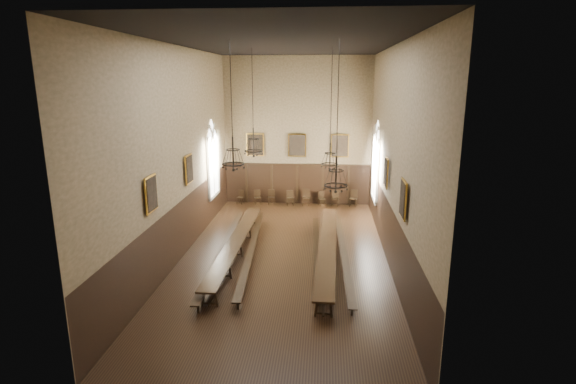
# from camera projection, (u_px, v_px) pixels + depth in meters

# --- Properties ---
(floor) EXTENTS (9.00, 18.00, 0.02)m
(floor) POSITION_uv_depth(u_px,v_px,m) (284.00, 258.00, 19.77)
(floor) COLOR black
(floor) RESTS_ON ground
(ceiling) EXTENTS (9.00, 18.00, 0.02)m
(ceiling) POSITION_uv_depth(u_px,v_px,m) (283.00, 43.00, 17.57)
(ceiling) COLOR black
(ceiling) RESTS_ON ground
(wall_back) EXTENTS (9.00, 0.02, 9.00)m
(wall_back) POSITION_uv_depth(u_px,v_px,m) (297.00, 132.00, 27.38)
(wall_back) COLOR #8F7958
(wall_back) RESTS_ON ground
(wall_front) EXTENTS (9.00, 0.02, 9.00)m
(wall_front) POSITION_uv_depth(u_px,v_px,m) (246.00, 224.00, 9.96)
(wall_front) COLOR #8F7958
(wall_front) RESTS_ON ground
(wall_left) EXTENTS (0.02, 18.00, 9.00)m
(wall_left) POSITION_uv_depth(u_px,v_px,m) (178.00, 155.00, 19.03)
(wall_left) COLOR #8F7958
(wall_left) RESTS_ON ground
(wall_right) EXTENTS (0.02, 18.00, 9.00)m
(wall_right) POSITION_uv_depth(u_px,v_px,m) (394.00, 158.00, 18.30)
(wall_right) COLOR #8F7958
(wall_right) RESTS_ON ground
(wainscot_panelling) EXTENTS (9.00, 18.00, 2.50)m
(wainscot_panelling) POSITION_uv_depth(u_px,v_px,m) (284.00, 231.00, 19.46)
(wainscot_panelling) COLOR black
(wainscot_panelling) RESTS_ON floor
(table_left) EXTENTS (0.78, 9.99, 0.78)m
(table_left) POSITION_uv_depth(u_px,v_px,m) (236.00, 248.00, 19.75)
(table_left) COLOR black
(table_left) RESTS_ON floor
(table_right) EXTENTS (1.00, 10.48, 0.82)m
(table_right) POSITION_uv_depth(u_px,v_px,m) (327.00, 252.00, 19.27)
(table_right) COLOR black
(table_right) RESTS_ON floor
(bench_left_outer) EXTENTS (0.80, 10.79, 0.49)m
(bench_left_outer) POSITION_uv_depth(u_px,v_px,m) (224.00, 250.00, 19.83)
(bench_left_outer) COLOR black
(bench_left_outer) RESTS_ON floor
(bench_left_inner) EXTENTS (0.95, 10.34, 0.47)m
(bench_left_inner) POSITION_uv_depth(u_px,v_px,m) (252.00, 250.00, 19.87)
(bench_left_inner) COLOR black
(bench_left_inner) RESTS_ON floor
(bench_right_inner) EXTENTS (0.59, 9.20, 0.41)m
(bench_right_inner) POSITION_uv_depth(u_px,v_px,m) (317.00, 253.00, 19.59)
(bench_right_inner) COLOR black
(bench_right_inner) RESTS_ON floor
(bench_right_outer) EXTENTS (0.57, 10.04, 0.45)m
(bench_right_outer) POSITION_uv_depth(u_px,v_px,m) (343.00, 255.00, 19.31)
(bench_right_outer) COLOR black
(bench_right_outer) RESTS_ON floor
(chair_0) EXTENTS (0.47, 0.47, 0.86)m
(chair_0) POSITION_uv_depth(u_px,v_px,m) (240.00, 200.00, 28.23)
(chair_0) COLOR black
(chair_0) RESTS_ON floor
(chair_1) EXTENTS (0.50, 0.50, 0.89)m
(chair_1) POSITION_uv_depth(u_px,v_px,m) (258.00, 200.00, 28.16)
(chair_1) COLOR black
(chair_1) RESTS_ON floor
(chair_2) EXTENTS (0.43, 0.43, 0.92)m
(chair_2) POSITION_uv_depth(u_px,v_px,m) (271.00, 200.00, 28.14)
(chair_2) COLOR black
(chair_2) RESTS_ON floor
(chair_3) EXTENTS (0.48, 0.48, 0.91)m
(chair_3) POSITION_uv_depth(u_px,v_px,m) (290.00, 201.00, 27.92)
(chair_3) COLOR black
(chair_3) RESTS_ON floor
(chair_4) EXTENTS (0.45, 0.45, 1.00)m
(chair_4) POSITION_uv_depth(u_px,v_px,m) (306.00, 201.00, 27.88)
(chair_4) COLOR black
(chair_4) RESTS_ON floor
(chair_5) EXTENTS (0.51, 0.51, 0.91)m
(chair_5) POSITION_uv_depth(u_px,v_px,m) (322.00, 201.00, 27.83)
(chair_5) COLOR black
(chair_5) RESTS_ON floor
(chair_6) EXTENTS (0.48, 0.48, 0.98)m
(chair_6) POSITION_uv_depth(u_px,v_px,m) (335.00, 201.00, 27.71)
(chair_6) COLOR black
(chair_6) RESTS_ON floor
(chair_7) EXTENTS (0.53, 0.53, 1.02)m
(chair_7) POSITION_uv_depth(u_px,v_px,m) (353.00, 201.00, 27.69)
(chair_7) COLOR black
(chair_7) RESTS_ON floor
(chandelier_back_left) EXTENTS (0.89, 0.89, 4.85)m
(chandelier_back_left) POSITION_uv_depth(u_px,v_px,m) (253.00, 145.00, 21.27)
(chandelier_back_left) COLOR black
(chandelier_back_left) RESTS_ON ceiling
(chandelier_back_right) EXTENTS (0.79, 0.79, 5.31)m
(chandelier_back_right) POSITION_uv_depth(u_px,v_px,m) (330.00, 156.00, 20.54)
(chandelier_back_right) COLOR black
(chandelier_back_right) RESTS_ON ceiling
(chandelier_front_left) EXTENTS (0.84, 0.84, 4.60)m
(chandelier_front_left) POSITION_uv_depth(u_px,v_px,m) (233.00, 156.00, 16.68)
(chandelier_front_left) COLOR black
(chandelier_front_left) RESTS_ON ceiling
(chandelier_front_right) EXTENTS (0.88, 0.88, 5.38)m
(chandelier_front_right) POSITION_uv_depth(u_px,v_px,m) (336.00, 176.00, 16.65)
(chandelier_front_right) COLOR black
(chandelier_front_right) RESTS_ON ceiling
(portrait_back_0) EXTENTS (1.10, 0.12, 1.40)m
(portrait_back_0) POSITION_uv_depth(u_px,v_px,m) (255.00, 145.00, 27.66)
(portrait_back_0) COLOR gold
(portrait_back_0) RESTS_ON wall_back
(portrait_back_1) EXTENTS (1.10, 0.12, 1.40)m
(portrait_back_1) POSITION_uv_depth(u_px,v_px,m) (297.00, 145.00, 27.45)
(portrait_back_1) COLOR gold
(portrait_back_1) RESTS_ON wall_back
(portrait_back_2) EXTENTS (1.10, 0.12, 1.40)m
(portrait_back_2) POSITION_uv_depth(u_px,v_px,m) (340.00, 146.00, 27.23)
(portrait_back_2) COLOR gold
(portrait_back_2) RESTS_ON wall_back
(portrait_left_0) EXTENTS (0.12, 1.00, 1.30)m
(portrait_left_0) POSITION_uv_depth(u_px,v_px,m) (189.00, 169.00, 20.19)
(portrait_left_0) COLOR gold
(portrait_left_0) RESTS_ON wall_left
(portrait_left_1) EXTENTS (0.12, 1.00, 1.30)m
(portrait_left_1) POSITION_uv_depth(u_px,v_px,m) (151.00, 194.00, 15.84)
(portrait_left_1) COLOR gold
(portrait_left_1) RESTS_ON wall_left
(portrait_right_0) EXTENTS (0.12, 1.00, 1.30)m
(portrait_right_0) POSITION_uv_depth(u_px,v_px,m) (386.00, 172.00, 19.48)
(portrait_right_0) COLOR gold
(portrait_right_0) RESTS_ON wall_right
(portrait_right_1) EXTENTS (0.12, 1.00, 1.30)m
(portrait_right_1) POSITION_uv_depth(u_px,v_px,m) (403.00, 199.00, 15.13)
(portrait_right_1) COLOR gold
(portrait_right_1) RESTS_ON wall_right
(window_right) EXTENTS (0.20, 2.20, 4.60)m
(window_right) POSITION_uv_depth(u_px,v_px,m) (376.00, 161.00, 23.89)
(window_right) COLOR white
(window_right) RESTS_ON wall_right
(window_left) EXTENTS (0.20, 2.20, 4.60)m
(window_left) POSITION_uv_depth(u_px,v_px,m) (213.00, 159.00, 24.61)
(window_left) COLOR white
(window_left) RESTS_ON wall_left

